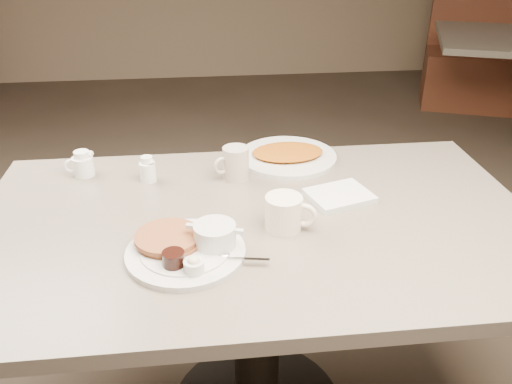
{
  "coord_description": "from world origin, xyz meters",
  "views": [
    {
      "loc": [
        -0.13,
        -1.19,
        1.48
      ],
      "look_at": [
        0.0,
        0.02,
        0.82
      ],
      "focal_mm": 36.98,
      "sensor_mm": 36.0,
      "label": 1
    }
  ],
  "objects": [
    {
      "name": "diner_table",
      "position": [
        0.0,
        0.0,
        0.58
      ],
      "size": [
        1.5,
        0.9,
        0.75
      ],
      "color": "slate",
      "rests_on": "ground"
    },
    {
      "name": "main_plate",
      "position": [
        -0.18,
        -0.14,
        0.77
      ],
      "size": [
        0.37,
        0.36,
        0.07
      ],
      "color": "silver",
      "rests_on": "diner_table"
    },
    {
      "name": "coffee_mug_near",
      "position": [
        0.07,
        -0.05,
        0.8
      ],
      "size": [
        0.15,
        0.12,
        0.09
      ],
      "color": "white",
      "rests_on": "diner_table"
    },
    {
      "name": "napkin",
      "position": [
        0.24,
        0.08,
        0.76
      ],
      "size": [
        0.2,
        0.18,
        0.02
      ],
      "color": "silver",
      "rests_on": "diner_table"
    },
    {
      "name": "coffee_mug_far",
      "position": [
        -0.04,
        0.25,
        0.8
      ],
      "size": [
        0.12,
        0.1,
        0.1
      ],
      "color": "#BEB2A3",
      "rests_on": "diner_table"
    },
    {
      "name": "creamer_left",
      "position": [
        -0.5,
        0.32,
        0.79
      ],
      "size": [
        0.1,
        0.08,
        0.08
      ],
      "color": "white",
      "rests_on": "diner_table"
    },
    {
      "name": "creamer_right",
      "position": [
        -0.3,
        0.26,
        0.79
      ],
      "size": [
        0.06,
        0.07,
        0.08
      ],
      "color": "white",
      "rests_on": "diner_table"
    },
    {
      "name": "hash_plate",
      "position": [
        0.14,
        0.37,
        0.76
      ],
      "size": [
        0.33,
        0.33,
        0.04
      ],
      "color": "silver",
      "rests_on": "diner_table"
    }
  ]
}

